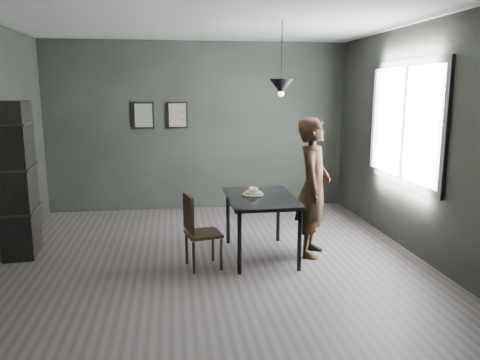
{
  "coord_description": "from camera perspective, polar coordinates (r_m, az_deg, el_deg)",
  "views": [
    {
      "loc": [
        -0.44,
        -5.4,
        2.02
      ],
      "look_at": [
        0.35,
        0.05,
        0.95
      ],
      "focal_mm": 35.0,
      "sensor_mm": 36.0,
      "label": 1
    }
  ],
  "objects": [
    {
      "name": "ground",
      "position": [
        5.78,
        -3.41,
        -9.47
      ],
      "size": [
        5.0,
        5.0,
        0.0
      ],
      "primitive_type": "plane",
      "color": "#37312F",
      "rests_on": "ground"
    },
    {
      "name": "back_wall",
      "position": [
        7.94,
        -5.06,
        6.48
      ],
      "size": [
        5.0,
        0.1,
        2.8
      ],
      "primitive_type": "cube",
      "color": "black",
      "rests_on": "ground"
    },
    {
      "name": "ceiling",
      "position": [
        5.47,
        -3.76,
        19.17
      ],
      "size": [
        5.0,
        5.0,
        0.02
      ],
      "color": "silver",
      "rests_on": "ground"
    },
    {
      "name": "window_assembly",
      "position": [
        6.32,
        19.33,
        6.58
      ],
      "size": [
        0.04,
        1.96,
        1.56
      ],
      "color": "white",
      "rests_on": "ground"
    },
    {
      "name": "cafe_table",
      "position": [
        5.66,
        2.58,
        -2.79
      ],
      "size": [
        0.8,
        1.2,
        0.75
      ],
      "color": "black",
      "rests_on": "ground"
    },
    {
      "name": "white_plate",
      "position": [
        5.7,
        1.62,
        -1.82
      ],
      "size": [
        0.23,
        0.23,
        0.01
      ],
      "primitive_type": "cylinder",
      "color": "white",
      "rests_on": "cafe_table"
    },
    {
      "name": "donut_pile",
      "position": [
        5.69,
        1.63,
        -1.42
      ],
      "size": [
        0.21,
        0.15,
        0.09
      ],
      "rotation": [
        0.0,
        0.0,
        -0.32
      ],
      "color": "beige",
      "rests_on": "white_plate"
    },
    {
      "name": "woman",
      "position": [
        5.74,
        8.93,
        -0.9
      ],
      "size": [
        0.63,
        0.73,
        1.7
      ],
      "primitive_type": "imported",
      "rotation": [
        0.0,
        0.0,
        1.15
      ],
      "color": "black",
      "rests_on": "ground"
    },
    {
      "name": "wood_chair",
      "position": [
        5.34,
        -5.3,
        -5.7
      ],
      "size": [
        0.44,
        0.44,
        0.86
      ],
      "rotation": [
        0.0,
        0.0,
        0.21
      ],
      "color": "black",
      "rests_on": "ground"
    },
    {
      "name": "shelf_unit",
      "position": [
        6.27,
        -25.54,
        0.03
      ],
      "size": [
        0.41,
        0.66,
        1.89
      ],
      "primitive_type": "cube",
      "rotation": [
        0.0,
        0.0,
        0.09
      ],
      "color": "black",
      "rests_on": "ground"
    },
    {
      "name": "pendant_lamp",
      "position": [
        5.65,
        5.05,
        11.27
      ],
      "size": [
        0.28,
        0.28,
        0.86
      ],
      "color": "black",
      "rests_on": "ground"
    },
    {
      "name": "framed_print_left",
      "position": [
        7.89,
        -11.67,
        7.72
      ],
      "size": [
        0.34,
        0.04,
        0.44
      ],
      "color": "black",
      "rests_on": "ground"
    },
    {
      "name": "framed_print_right",
      "position": [
        7.88,
        -7.64,
        7.85
      ],
      "size": [
        0.34,
        0.04,
        0.44
      ],
      "color": "black",
      "rests_on": "ground"
    }
  ]
}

